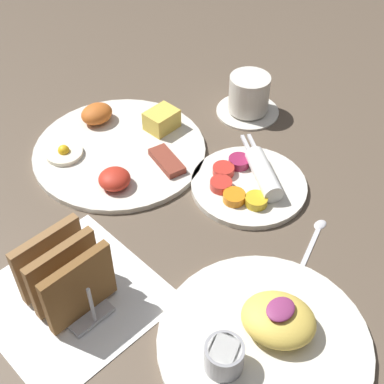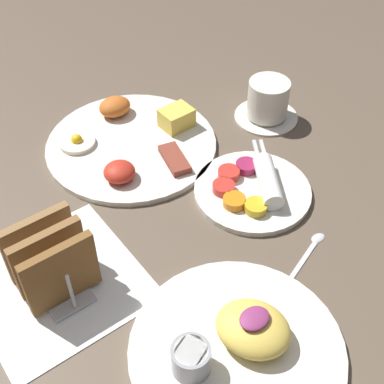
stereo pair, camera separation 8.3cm
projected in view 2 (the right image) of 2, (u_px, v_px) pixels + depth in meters
The scene contains 8 objects.
ground_plane at pixel (162, 238), 0.80m from camera, with size 3.00×3.00×0.00m, color brown.
napkin_flat at pixel (58, 283), 0.74m from camera, with size 0.22×0.22×0.00m.
plate_breakfast at pixel (132, 141), 0.95m from camera, with size 0.30×0.30×0.05m.
plate_condiments at pixel (253, 188), 0.86m from camera, with size 0.19×0.19×0.04m.
plate_foreground at pixel (237, 345), 0.66m from camera, with size 0.27×0.27×0.06m.
toast_rack at pixel (51, 261), 0.70m from camera, with size 0.10×0.12×0.10m.
coffee_cup at pixel (268, 102), 0.99m from camera, with size 0.12×0.12×0.08m.
teaspoon at pixel (309, 251), 0.78m from camera, with size 0.13×0.05×0.01m.
Camera 2 is at (-0.28, -0.45, 0.61)m, focal length 50.00 mm.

